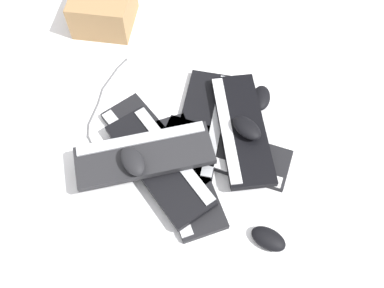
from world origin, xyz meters
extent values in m
plane|color=white|center=(0.00, 0.00, 0.00)|extent=(3.20, 3.20, 0.00)
cube|color=black|center=(0.03, -0.06, 0.01)|extent=(0.45, 0.37, 0.02)
cube|color=silver|center=(0.07, -0.11, 0.03)|extent=(0.37, 0.27, 0.01)
cube|color=black|center=(-0.08, 0.05, 0.01)|extent=(0.18, 0.45, 0.02)
cube|color=silver|center=(-0.02, 0.05, 0.03)|extent=(0.07, 0.42, 0.01)
cube|color=black|center=(-0.17, -0.05, 0.01)|extent=(0.45, 0.18, 0.02)
cube|color=#B2B5BA|center=(-0.18, 0.00, 0.03)|extent=(0.42, 0.06, 0.01)
cube|color=black|center=(-0.04, -0.19, 0.01)|extent=(0.39, 0.44, 0.02)
cube|color=silver|center=(0.01, -0.22, 0.03)|extent=(0.28, 0.35, 0.01)
cube|color=black|center=(0.04, -0.14, 0.04)|extent=(0.40, 0.43, 0.02)
cube|color=#B2B5BA|center=(-0.01, -0.11, 0.06)|extent=(0.30, 0.35, 0.01)
cube|color=black|center=(-0.17, 0.09, 0.04)|extent=(0.46, 0.30, 0.02)
cube|color=silver|center=(-0.15, 0.04, 0.06)|extent=(0.40, 0.19, 0.01)
cube|color=#232326|center=(0.03, -0.19, 0.07)|extent=(0.34, 0.46, 0.02)
cube|color=#B2B5BA|center=(-0.02, -0.22, 0.09)|extent=(0.23, 0.39, 0.01)
ellipsoid|color=black|center=(-0.33, 0.13, 0.02)|extent=(0.11, 0.07, 0.04)
ellipsoid|color=black|center=(0.08, -0.21, 0.11)|extent=(0.12, 0.12, 0.04)
ellipsoid|color=black|center=(0.18, 0.25, 0.02)|extent=(0.09, 0.12, 0.04)
ellipsoid|color=black|center=(-0.15, 0.11, 0.08)|extent=(0.11, 0.13, 0.04)
cylinder|color=#59595B|center=(0.10, -0.33, 0.00)|extent=(0.03, 0.05, 0.01)
cylinder|color=#59595B|center=(0.06, -0.37, 0.00)|extent=(0.06, 0.04, 0.01)
cylinder|color=#59595B|center=(0.00, -0.40, 0.00)|extent=(0.05, 0.05, 0.01)
cylinder|color=#59595B|center=(-0.05, -0.43, 0.00)|extent=(0.05, 0.02, 0.01)
cylinder|color=#59595B|center=(-0.12, -0.44, 0.00)|extent=(0.09, 0.01, 0.01)
cylinder|color=#59595B|center=(-0.20, -0.44, 0.00)|extent=(0.07, 0.02, 0.01)
cylinder|color=#59595B|center=(-0.29, -0.44, 0.00)|extent=(0.11, 0.03, 0.01)
cylinder|color=#59595B|center=(-0.37, -0.42, 0.00)|extent=(0.05, 0.03, 0.01)
sphere|color=#59595B|center=(0.11, -0.31, 0.00)|extent=(0.01, 0.01, 0.01)
sphere|color=#59595B|center=(0.09, -0.35, 0.00)|extent=(0.01, 0.01, 0.01)
sphere|color=#59595B|center=(0.03, -0.38, 0.00)|extent=(0.01, 0.01, 0.01)
sphere|color=#59595B|center=(-0.02, -0.42, 0.00)|extent=(0.01, 0.01, 0.01)
sphere|color=#59595B|center=(-0.07, -0.44, 0.00)|extent=(0.01, 0.01, 0.01)
sphere|color=#59595B|center=(-0.16, -0.44, 0.00)|extent=(0.01, 0.01, 0.01)
sphere|color=#59595B|center=(-0.23, -0.45, 0.00)|extent=(0.01, 0.01, 0.01)
sphere|color=#59595B|center=(-0.34, -0.43, 0.00)|extent=(0.01, 0.01, 0.01)
sphere|color=#59595B|center=(-0.39, -0.41, 0.00)|extent=(0.01, 0.01, 0.01)
cube|color=#9E774C|center=(-0.56, -0.55, 0.07)|extent=(0.25, 0.25, 0.15)
camera|label=1|loc=(0.62, 0.12, 1.28)|focal=40.00mm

